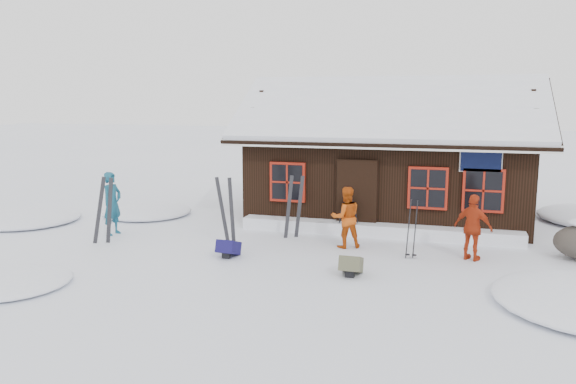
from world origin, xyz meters
name	(u,v)px	position (x,y,z in m)	size (l,w,h in m)	color
ground	(302,253)	(0.00, 0.00, 0.00)	(120.00, 120.00, 0.00)	white
mountain_hut	(390,167)	(1.50, 4.98, 1.58)	(8.90, 6.09, 4.42)	black
snow_drift	(377,229)	(1.50, 2.25, 0.17)	(7.60, 0.60, 0.35)	white
snow_mounds	(380,239)	(1.65, 1.86, 0.00)	(20.60, 13.20, 0.48)	white
skier_teal	(112,203)	(-5.50, 0.36, 0.87)	(0.63, 0.42, 1.73)	#155068
skier_orange_left	(346,217)	(0.91, 0.81, 0.77)	(0.75, 0.58, 1.54)	#BA460D
skier_orange_right	(473,228)	(3.93, 0.52, 0.77)	(0.91, 0.38, 1.54)	#AE2F11
skier_crouched	(348,215)	(0.72, 2.16, 0.54)	(0.53, 0.35, 1.09)	black
ski_pair_left	(104,211)	(-5.13, -0.55, 0.85)	(0.68, 0.18, 1.79)	black
ski_pair_mid	(227,215)	(-1.85, -0.23, 0.88)	(0.64, 0.31, 1.86)	black
ski_pair_right	(294,208)	(-0.62, 1.43, 0.82)	(0.54, 0.22, 1.74)	black
ski_poles	(412,230)	(2.56, 0.28, 0.68)	(0.26, 0.13, 1.44)	black
backpack_blue	(229,250)	(-1.59, -0.83, 0.15)	(0.43, 0.57, 0.31)	#151048
backpack_olive	(351,268)	(1.44, -1.39, 0.16)	(0.44, 0.59, 0.32)	#51513A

